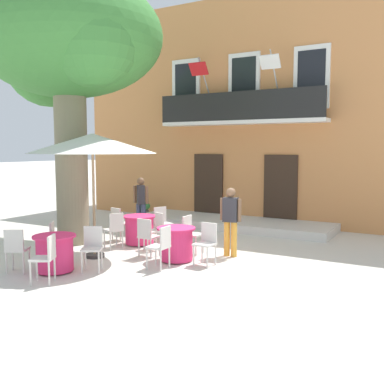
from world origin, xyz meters
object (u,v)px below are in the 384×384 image
object	(u,v)px
cafe_chair_middle_3	(46,255)
pedestrian_near_entrance	(141,202)
cafe_chair_middle_0	(92,245)
pedestrian_mid_plaza	(231,218)
plane_tree	(67,46)
cafe_chair_front_0	(156,228)
cafe_chair_middle_1	(57,239)
cafe_table_near_tree	(176,244)
ground_planter_left	(144,209)
cafe_table_front	(139,230)
cafe_chair_front_3	(115,228)
cafe_umbrella	(92,144)
cafe_chair_near_tree_1	(147,235)
cafe_chair_near_tree_2	(161,244)
cafe_chair_middle_2	(16,247)
cafe_table_middle	(55,253)
cafe_chair_front_2	(119,222)
cafe_chair_front_1	(162,221)
cafe_chair_near_tree_3	(207,241)
cafe_chair_near_tree_0	(191,232)

from	to	relation	value
cafe_chair_middle_3	pedestrian_near_entrance	xyz separation A→B (m)	(-1.37, 4.86, 0.40)
cafe_chair_middle_0	pedestrian_mid_plaza	world-z (taller)	pedestrian_mid_plaza
plane_tree	cafe_chair_front_0	distance (m)	5.20
pedestrian_near_entrance	cafe_chair_middle_1	bearing A→B (deg)	-83.51
cafe_table_near_tree	cafe_chair_middle_3	bearing A→B (deg)	-115.92
ground_planter_left	pedestrian_mid_plaza	xyz separation A→B (m)	(5.09, -3.67, 0.58)
ground_planter_left	plane_tree	bearing A→B (deg)	-79.84
cafe_table_front	cafe_chair_front_3	distance (m)	0.77
cafe_umbrella	pedestrian_near_entrance	bearing A→B (deg)	105.53
cafe_chair_near_tree_1	cafe_umbrella	xyz separation A→B (m)	(-1.06, -0.60, 2.08)
cafe_chair_near_tree_2	cafe_chair_middle_2	size ratio (longest dim) A/B	1.00
cafe_table_middle	cafe_umbrella	world-z (taller)	cafe_umbrella
cafe_chair_middle_3	cafe_chair_front_2	xyz separation A→B (m)	(-1.22, 3.63, 0.00)
cafe_chair_near_tree_1	cafe_chair_middle_2	xyz separation A→B (m)	(-1.55, -2.36, 0.00)
cafe_table_middle	ground_planter_left	xyz separation A→B (m)	(-2.51, 6.62, -0.07)
cafe_chair_front_1	cafe_chair_middle_3	bearing A→B (deg)	-86.98
cafe_chair_middle_0	ground_planter_left	xyz separation A→B (m)	(-3.12, 6.16, -0.20)
cafe_chair_front_0	cafe_table_front	bearing A→B (deg)	159.20
cafe_table_middle	cafe_chair_near_tree_2	bearing A→B (deg)	34.32
cafe_chair_near_tree_3	cafe_table_front	world-z (taller)	cafe_chair_near_tree_3
cafe_chair_middle_2	cafe_chair_front_2	xyz separation A→B (m)	(-0.17, 3.46, 0.00)
cafe_table_middle	cafe_chair_middle_1	bearing A→B (deg)	132.61
ground_planter_left	pedestrian_mid_plaza	world-z (taller)	pedestrian_mid_plaza
cafe_chair_front_2	cafe_chair_middle_0	bearing A→B (deg)	-61.74
cafe_chair_near_tree_0	pedestrian_near_entrance	size ratio (longest dim) A/B	0.55
cafe_table_middle	cafe_chair_middle_1	world-z (taller)	cafe_chair_middle_1
cafe_chair_near_tree_2	ground_planter_left	bearing A→B (deg)	128.58
cafe_chair_near_tree_3	cafe_chair_middle_0	distance (m)	2.40
cafe_chair_middle_3	cafe_chair_near_tree_2	bearing A→B (deg)	53.65
ground_planter_left	cafe_chair_front_3	bearing A→B (deg)	-62.90
cafe_chair_front_2	cafe_table_near_tree	bearing A→B (deg)	-22.98
plane_tree	cafe_chair_near_tree_3	world-z (taller)	plane_tree
cafe_chair_near_tree_2	cafe_chair_front_3	distance (m)	2.28
cafe_chair_near_tree_1	pedestrian_near_entrance	bearing A→B (deg)	128.73
cafe_chair_middle_2	cafe_umbrella	world-z (taller)	cafe_umbrella
cafe_chair_middle_2	pedestrian_mid_plaza	xyz separation A→B (m)	(3.18, 3.40, 0.38)
cafe_chair_near_tree_2	cafe_chair_middle_3	xyz separation A→B (m)	(-1.35, -1.83, 0.00)
cafe_table_near_tree	pedestrian_mid_plaza	size ratio (longest dim) A/B	0.54
cafe_table_front	ground_planter_left	xyz separation A→B (m)	(-2.49, 3.68, -0.07)
cafe_umbrella	ground_planter_left	bearing A→B (deg)	114.35
pedestrian_near_entrance	cafe_chair_middle_0	bearing A→B (deg)	-68.01
cafe_chair_middle_1	ground_planter_left	bearing A→B (deg)	108.30
cafe_table_front	cafe_umbrella	size ratio (longest dim) A/B	0.30
cafe_chair_near_tree_0	cafe_chair_near_tree_3	size ratio (longest dim) A/B	1.00
cafe_chair_near_tree_2	ground_planter_left	xyz separation A→B (m)	(-4.30, 5.39, -0.20)
cafe_chair_middle_0	cafe_chair_front_2	xyz separation A→B (m)	(-1.38, 2.56, 0.00)
cafe_chair_near_tree_3	cafe_table_near_tree	bearing A→B (deg)	-178.08
cafe_chair_middle_2	cafe_chair_middle_3	size ratio (longest dim) A/B	1.00
cafe_chair_front_0	cafe_chair_front_1	size ratio (longest dim) A/B	1.00
cafe_table_near_tree	cafe_chair_middle_3	size ratio (longest dim) A/B	0.95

